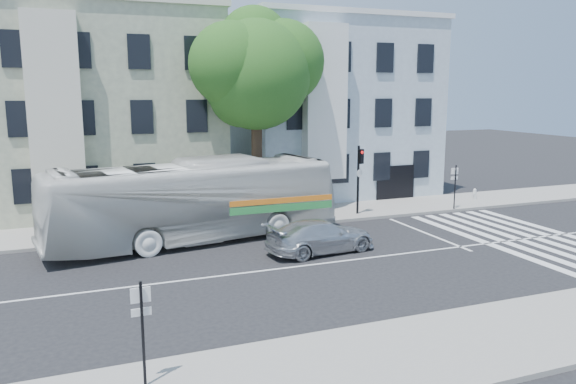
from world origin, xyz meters
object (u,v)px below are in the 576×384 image
bus (194,201)px  sedan (321,236)px  near_sign_pole (142,320)px  fire_hydrant (475,194)px  traffic_signal (359,171)px

bus → sedan: bearing=-138.2°
near_sign_pole → bus: bearing=71.5°
sedan → fire_hydrant: (13.37, 6.54, -0.21)m
bus → traffic_signal: 9.43m
sedan → bus: bearing=43.7°
traffic_signal → near_sign_pole: bearing=-149.7°
fire_hydrant → near_sign_pole: bearing=-145.0°
bus → near_sign_pole: size_ratio=5.39×
traffic_signal → fire_hydrant: (8.66, 1.13, -1.99)m
near_sign_pole → sedan: bearing=44.7°
sedan → fire_hydrant: sedan is taller
sedan → near_sign_pole: 12.08m
traffic_signal → near_sign_pole: (-13.06, -14.08, -0.76)m
bus → fire_hydrant: size_ratio=20.35×
bus → traffic_signal: (9.26, 1.71, 0.63)m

